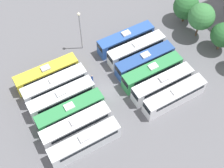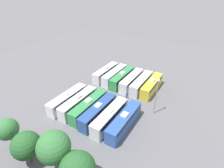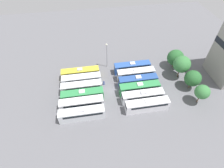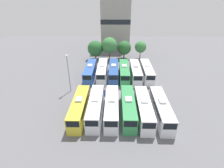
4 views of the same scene
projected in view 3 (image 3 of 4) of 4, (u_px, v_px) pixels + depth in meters
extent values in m
plane|color=slate|center=(111.00, 92.00, 52.37)|extent=(117.95, 117.95, 0.00)
cube|color=gold|center=(81.00, 74.00, 55.43)|extent=(2.45, 11.72, 3.34)
cube|color=black|center=(81.00, 71.00, 54.77)|extent=(2.49, 9.96, 0.73)
cube|color=black|center=(61.00, 73.00, 54.10)|extent=(2.15, 0.08, 1.17)
cube|color=#B2B2B7|center=(80.00, 69.00, 54.09)|extent=(1.20, 1.60, 0.35)
cube|color=silver|center=(82.00, 80.00, 53.39)|extent=(2.45, 11.72, 3.34)
cube|color=black|center=(82.00, 78.00, 52.73)|extent=(2.49, 9.96, 0.73)
cube|color=black|center=(62.00, 80.00, 52.07)|extent=(2.15, 0.08, 1.17)
cube|color=white|center=(81.00, 76.00, 52.05)|extent=(1.20, 1.60, 0.35)
cube|color=silver|center=(82.00, 88.00, 51.27)|extent=(2.45, 11.72, 3.34)
cube|color=black|center=(82.00, 85.00, 50.61)|extent=(2.49, 9.96, 0.73)
cube|color=black|center=(61.00, 88.00, 49.94)|extent=(2.15, 0.08, 1.17)
cube|color=silver|center=(81.00, 83.00, 49.93)|extent=(1.20, 1.60, 0.35)
cube|color=#338C4C|center=(83.00, 96.00, 49.15)|extent=(2.45, 11.72, 3.34)
cube|color=black|center=(83.00, 93.00, 48.50)|extent=(2.49, 9.96, 0.73)
cube|color=black|center=(61.00, 96.00, 47.83)|extent=(2.15, 0.08, 1.17)
cube|color=white|center=(82.00, 91.00, 47.81)|extent=(1.20, 1.60, 0.35)
cube|color=silver|center=(82.00, 104.00, 47.15)|extent=(2.45, 11.72, 3.34)
cube|color=black|center=(83.00, 102.00, 46.49)|extent=(2.49, 9.96, 0.73)
cube|color=black|center=(59.00, 105.00, 45.82)|extent=(2.15, 0.08, 1.17)
cube|color=silver|center=(81.00, 100.00, 45.81)|extent=(1.20, 1.60, 0.35)
cube|color=silver|center=(82.00, 114.00, 44.92)|extent=(2.45, 11.72, 3.34)
cube|color=black|center=(83.00, 112.00, 44.26)|extent=(2.49, 9.96, 0.73)
cube|color=black|center=(58.00, 115.00, 43.59)|extent=(2.15, 0.08, 1.17)
cube|color=#B2B2B7|center=(81.00, 110.00, 43.58)|extent=(1.20, 1.60, 0.35)
cube|color=#2D56A8|center=(132.00, 68.00, 57.40)|extent=(2.45, 11.72, 3.34)
cube|color=black|center=(133.00, 65.00, 56.74)|extent=(2.49, 9.96, 0.73)
cube|color=black|center=(115.00, 67.00, 56.08)|extent=(2.15, 0.08, 1.17)
cube|color=white|center=(133.00, 63.00, 56.06)|extent=(1.20, 1.60, 0.35)
cube|color=silver|center=(136.00, 74.00, 55.21)|extent=(2.45, 11.72, 3.34)
cube|color=black|center=(137.00, 72.00, 54.55)|extent=(2.49, 9.96, 0.73)
cube|color=black|center=(118.00, 74.00, 53.89)|extent=(2.15, 0.08, 1.17)
cube|color=white|center=(136.00, 70.00, 53.87)|extent=(1.20, 1.60, 0.35)
cube|color=#284C93|center=(138.00, 81.00, 53.05)|extent=(2.45, 11.72, 3.34)
cube|color=black|center=(139.00, 79.00, 52.39)|extent=(2.49, 9.96, 0.73)
cube|color=black|center=(119.00, 81.00, 51.72)|extent=(2.15, 0.08, 1.17)
cube|color=white|center=(138.00, 77.00, 51.71)|extent=(1.20, 1.60, 0.35)
cube|color=#338C4C|center=(139.00, 88.00, 51.04)|extent=(2.45, 11.72, 3.34)
cube|color=black|center=(141.00, 86.00, 50.38)|extent=(2.49, 9.96, 0.73)
cube|color=black|center=(120.00, 89.00, 49.71)|extent=(2.15, 0.08, 1.17)
cube|color=white|center=(140.00, 84.00, 49.70)|extent=(1.20, 1.60, 0.35)
cube|color=silver|center=(143.00, 97.00, 48.93)|extent=(2.45, 11.72, 3.34)
cube|color=black|center=(144.00, 94.00, 48.28)|extent=(2.49, 9.96, 0.73)
cube|color=black|center=(122.00, 97.00, 47.61)|extent=(2.15, 0.08, 1.17)
cube|color=#B2B2B7|center=(143.00, 92.00, 47.60)|extent=(1.20, 1.60, 0.35)
cube|color=white|center=(147.00, 105.00, 46.83)|extent=(2.45, 11.72, 3.34)
cube|color=black|center=(149.00, 103.00, 46.17)|extent=(2.49, 9.96, 0.73)
cube|color=black|center=(126.00, 106.00, 45.50)|extent=(2.15, 0.08, 1.17)
cube|color=white|center=(148.00, 101.00, 45.49)|extent=(1.20, 1.60, 0.35)
cylinder|color=navy|center=(104.00, 83.00, 53.87)|extent=(0.36, 0.36, 1.56)
sphere|color=tan|center=(104.00, 81.00, 53.22)|extent=(0.24, 0.24, 0.24)
cylinder|color=gray|center=(107.00, 56.00, 57.16)|extent=(0.20, 0.20, 8.71)
sphere|color=#EAE5C6|center=(106.00, 45.00, 53.86)|extent=(0.60, 0.60, 0.60)
cylinder|color=brown|center=(173.00, 64.00, 59.47)|extent=(0.46, 0.46, 2.05)
sphere|color=#28602D|center=(175.00, 58.00, 57.37)|extent=(5.34, 5.34, 5.34)
cylinder|color=brown|center=(179.00, 73.00, 55.67)|extent=(0.34, 0.34, 3.36)
sphere|color=#387A3D|center=(182.00, 64.00, 53.12)|extent=(5.23, 5.23, 5.23)
cylinder|color=brown|center=(190.00, 85.00, 52.78)|extent=(0.44, 0.44, 2.24)
sphere|color=#28602D|center=(193.00, 78.00, 50.75)|extent=(4.77, 4.77, 4.77)
cylinder|color=brown|center=(198.00, 99.00, 48.66)|extent=(0.30, 0.30, 2.97)
sphere|color=#387A3D|center=(202.00, 92.00, 46.57)|extent=(3.97, 3.97, 3.97)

